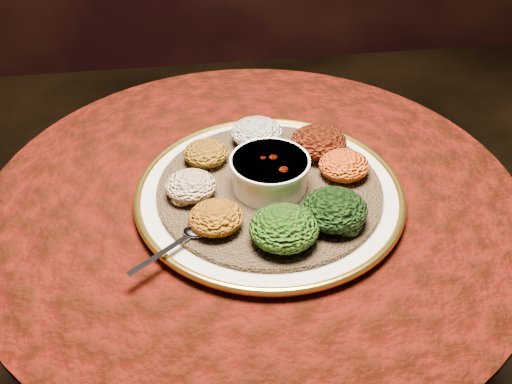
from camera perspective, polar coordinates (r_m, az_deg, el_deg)
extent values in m
cylinder|color=black|center=(1.30, -0.17, -13.70)|extent=(0.12, 0.12, 0.68)
cylinder|color=black|center=(1.04, -0.21, -1.61)|extent=(0.80, 0.80, 0.04)
cylinder|color=#3F0B05|center=(1.14, -0.19, -7.15)|extent=(0.93, 0.93, 0.34)
cylinder|color=#3F0B05|center=(1.02, -0.21, -0.46)|extent=(0.96, 0.96, 0.01)
cylinder|color=white|center=(1.00, 1.34, -0.29)|extent=(0.53, 0.53, 0.02)
torus|color=gold|center=(0.99, 1.35, 0.02)|extent=(0.47, 0.47, 0.01)
cylinder|color=brown|center=(0.99, 1.35, 0.34)|extent=(0.49, 0.49, 0.01)
cylinder|color=white|center=(0.97, 1.38, 1.87)|extent=(0.13, 0.13, 0.06)
cylinder|color=white|center=(0.95, 1.41, 3.08)|extent=(0.14, 0.14, 0.01)
cylinder|color=#581304|center=(0.96, 1.40, 2.68)|extent=(0.11, 0.11, 0.01)
ellipsoid|color=silver|center=(0.90, -5.91, -3.84)|extent=(0.04, 0.03, 0.01)
cube|color=silver|center=(0.87, -9.41, -6.09)|extent=(0.10, 0.08, 0.00)
ellipsoid|color=white|center=(1.08, 0.08, 5.96)|extent=(0.10, 0.09, 0.05)
ellipsoid|color=black|center=(1.06, 6.26, 4.98)|extent=(0.10, 0.10, 0.05)
ellipsoid|color=#B2730E|center=(1.01, 8.79, 2.66)|extent=(0.09, 0.08, 0.04)
ellipsoid|color=black|center=(0.91, 7.82, -1.74)|extent=(0.11, 0.10, 0.05)
ellipsoid|color=#A1450A|center=(0.87, 2.81, -3.60)|extent=(0.11, 0.10, 0.05)
ellipsoid|color=#9B5D0D|center=(0.90, -4.01, -2.56)|extent=(0.09, 0.08, 0.04)
ellipsoid|color=maroon|center=(0.96, -6.54, 0.63)|extent=(0.09, 0.08, 0.04)
ellipsoid|color=#915D11|center=(1.04, -5.03, 3.90)|extent=(0.08, 0.08, 0.04)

